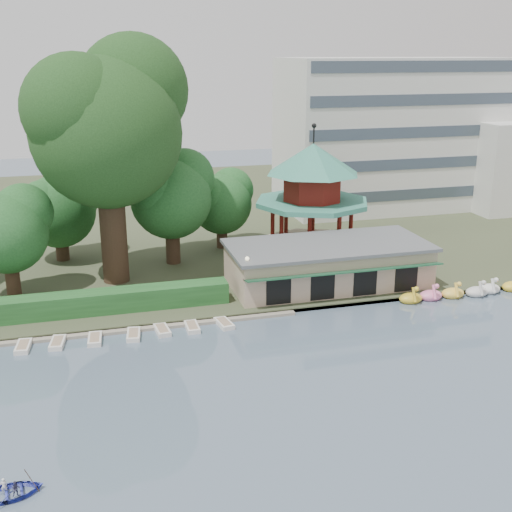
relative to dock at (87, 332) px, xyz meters
name	(u,v)px	position (x,y,z in m)	size (l,w,h in m)	color
ground_plane	(304,430)	(12.00, -17.20, -0.12)	(220.00, 220.00, 0.00)	slate
shore	(174,217)	(12.00, 34.80, 0.08)	(220.00, 70.00, 0.40)	#424930
embankment	(235,316)	(12.00, 0.10, 0.03)	(220.00, 0.60, 0.30)	gray
dock	(87,332)	(0.00, 0.00, 0.00)	(34.00, 1.60, 0.24)	gray
boathouse	(328,264)	(22.00, 4.77, 2.25)	(18.60, 9.39, 3.90)	tan
pavilion	(312,187)	(24.00, 14.80, 7.36)	(12.40, 12.40, 13.50)	tan
office_building	(412,139)	(44.67, 31.80, 9.61)	(38.00, 18.00, 20.00)	silver
hedge	(47,307)	(-3.00, 3.30, 1.18)	(30.00, 2.00, 1.80)	#255D28
lamp_post	(247,272)	(13.50, 1.80, 3.22)	(0.36, 0.36, 4.28)	black
big_tree	(108,119)	(3.18, 11.02, 15.31)	(14.81, 13.80, 22.52)	#3A281C
small_trees	(90,209)	(1.11, 14.83, 6.42)	(39.45, 17.37, 11.53)	#3A281C
swan_boats	(472,291)	(33.98, -0.63, 0.28)	(13.94, 2.13, 1.92)	gold
moored_rowboats	(59,342)	(-2.05, -1.44, 0.06)	(26.98, 2.72, 0.36)	silver
rowboat_with_passengers	(10,488)	(-4.05, -18.91, 0.34)	(4.84, 3.78, 2.01)	#2E39AA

